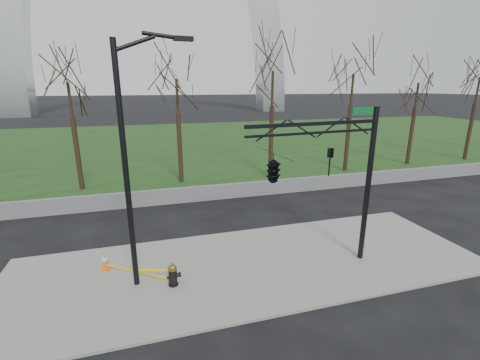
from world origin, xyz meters
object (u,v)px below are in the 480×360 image
object	(u,v)px
traffic_signal_mast	(294,166)
fire_hydrant	(173,275)
traffic_cone	(105,262)
street_light	(132,153)

from	to	relation	value
traffic_signal_mast	fire_hydrant	bearing A→B (deg)	167.85
traffic_cone	street_light	distance (m)	4.68
traffic_cone	fire_hydrant	bearing A→B (deg)	-36.21
fire_hydrant	street_light	distance (m)	4.35
fire_hydrant	street_light	bearing A→B (deg)	149.08
fire_hydrant	traffic_cone	size ratio (longest dim) A/B	1.41
street_light	traffic_signal_mast	distance (m)	5.19
traffic_cone	street_light	xyz separation A→B (m)	(1.35, -1.26, 4.30)
street_light	traffic_cone	bearing A→B (deg)	131.79
fire_hydrant	street_light	size ratio (longest dim) A/B	0.10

